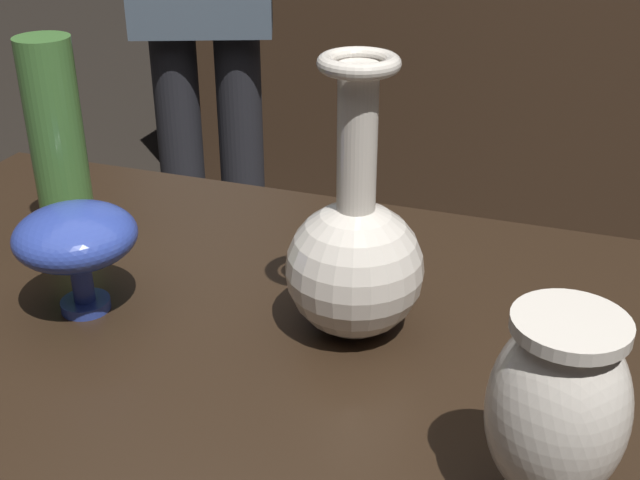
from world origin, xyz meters
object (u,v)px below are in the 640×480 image
(vase_left_accent, at_px, (59,151))
(vase_right_accent, at_px, (76,239))
(vase_centerpiece, at_px, (354,257))
(vase_tall_behind, at_px, (557,410))

(vase_left_accent, relative_size, vase_right_accent, 2.01)
(vase_centerpiece, relative_size, vase_left_accent, 1.12)
(vase_centerpiece, xyz_separation_m, vase_right_accent, (-0.29, -0.06, -0.00))
(vase_left_accent, bearing_deg, vase_centerpiece, -10.68)
(vase_left_accent, bearing_deg, vase_right_accent, -50.70)
(vase_centerpiece, bearing_deg, vase_left_accent, 169.32)
(vase_tall_behind, xyz_separation_m, vase_left_accent, (-0.62, 0.27, 0.03))
(vase_tall_behind, xyz_separation_m, vase_right_accent, (-0.51, 0.13, -0.01))
(vase_centerpiece, height_order, vase_right_accent, vase_centerpiece)
(vase_centerpiece, height_order, vase_left_accent, vase_centerpiece)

